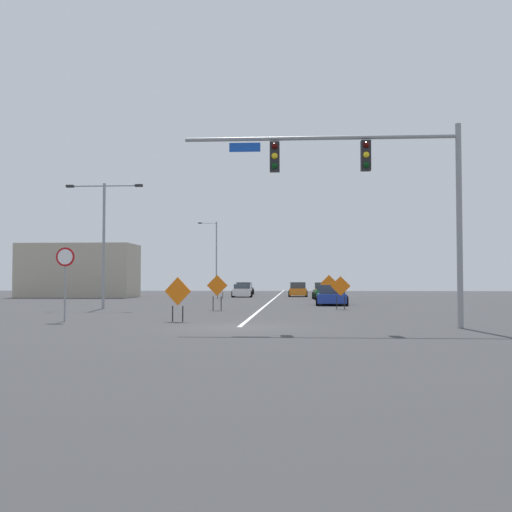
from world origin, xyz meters
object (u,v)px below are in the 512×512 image
Objects in this scene: traffic_signal_assembly at (369,177)px; car_green_mid at (325,292)px; construction_sign_left_lane at (217,288)px; car_orange_near at (298,290)px; construction_sign_median_near at (220,286)px; car_black_distant at (244,289)px; stop_sign at (65,269)px; construction_sign_right_shoulder at (341,288)px; construction_sign_left_shoulder at (178,294)px; construction_sign_median_far at (329,285)px; street_lamp_near_left at (104,232)px; street_lamp_mid_right at (215,254)px; car_blue_passing at (332,295)px; car_white_far at (242,291)px.

car_green_mid is at bearing 89.98° from traffic_signal_assembly.
construction_sign_left_lane is 0.46× the size of car_orange_near.
traffic_signal_assembly is 42.60m from car_orange_near.
construction_sign_median_near is (-9.37, 34.06, -4.10)m from traffic_signal_assembly.
construction_sign_left_lane is at bearing -87.46° from car_black_distant.
stop_sign reaches higher than construction_sign_right_shoulder.
construction_sign_left_lane is 21.88m from construction_sign_median_near.
construction_sign_left_shoulder is 0.84× the size of construction_sign_median_far.
traffic_signal_assembly is 51.90m from car_black_distant.
street_lamp_near_left is at bearing -179.42° from construction_sign_right_shoulder.
construction_sign_median_near is at bearing 85.65° from stop_sign.
street_lamp_mid_right reaches higher than construction_sign_left_shoulder.
traffic_signal_assembly is 4.96× the size of construction_sign_left_lane.
construction_sign_left_lane reaches higher than construction_sign_median_near.
street_lamp_near_left is at bearing 134.87° from traffic_signal_assembly.
construction_sign_right_shoulder is at bearing -65.06° from construction_sign_median_near.
traffic_signal_assembly is at bearing -89.65° from car_blue_passing.
construction_sign_right_shoulder is 22.20m from construction_sign_median_near.
construction_sign_median_near is at bearing 93.88° from construction_sign_left_shoulder.
car_white_far is at bearing 106.67° from construction_sign_right_shoulder.
stop_sign reaches higher than car_orange_near.
stop_sign reaches higher than construction_sign_median_near.
car_white_far is (0.70, -10.71, -0.04)m from car_black_distant.
construction_sign_right_shoulder is (12.14, -37.70, -3.60)m from street_lamp_mid_right.
car_black_distant reaches higher than car_blue_passing.
construction_sign_left_lane is at bearing -98.63° from car_orange_near.
car_white_far is at bearing 92.09° from construction_sign_left_lane.
construction_sign_median_near is 16.64m from car_blue_passing.
car_blue_passing is (11.63, 17.62, -1.44)m from stop_sign.
construction_sign_median_near is 0.39× the size of car_black_distant.
construction_sign_left_lane is at bearing -114.38° from construction_sign_median_far.
construction_sign_right_shoulder reaches higher than construction_sign_left_shoulder.
street_lamp_mid_right is at bearing 95.73° from construction_sign_left_shoulder.
street_lamp_mid_right reaches higher than car_blue_passing.
construction_sign_left_shoulder is 0.42× the size of car_orange_near.
car_blue_passing is (6.75, 7.90, -0.60)m from construction_sign_left_lane.
construction_sign_median_near is at bearing -92.61° from car_black_distant.
construction_sign_left_shoulder is (4.90, -48.76, -3.69)m from street_lamp_mid_right.
construction_sign_left_shoulder is at bearing -97.12° from car_orange_near.
construction_sign_median_near is 0.44× the size of car_green_mid.
car_black_distant reaches higher than car_white_far.
construction_sign_median_near is 0.44× the size of car_orange_near.
street_lamp_near_left is 21.00m from construction_sign_median_near.
traffic_signal_assembly is 2.35× the size of car_green_mid.
street_lamp_near_left is 3.88× the size of construction_sign_right_shoulder.
traffic_signal_assembly reaches higher than construction_sign_median_near.
construction_sign_median_far is 14.82m from car_orange_near.
street_lamp_mid_right is 27.12m from construction_sign_median_far.
construction_sign_right_shoulder is 0.90× the size of construction_sign_median_far.
construction_sign_left_shoulder is 0.38× the size of car_black_distant.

